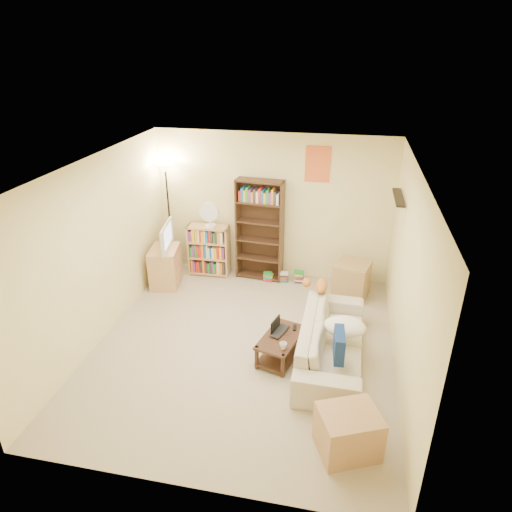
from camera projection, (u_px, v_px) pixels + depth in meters
name	position (u px, v px, depth m)	size (l,w,h in m)	color
room	(243.00, 238.00, 5.60)	(4.50, 4.54, 2.52)	#B9A98A
sofa	(332.00, 341.00, 5.90)	(0.82, 2.03, 0.59)	beige
navy_pillow	(339.00, 345.00, 5.38)	(0.39, 0.12, 0.35)	navy
cream_blanket	(345.00, 327.00, 5.82)	(0.54, 0.39, 0.23)	white
tabby_cat	(319.00, 285.00, 6.47)	(0.46, 0.17, 0.16)	#C57129
coffee_table	(281.00, 345.00, 5.96)	(0.62, 0.85, 0.34)	#412919
laptop	(283.00, 332.00, 5.97)	(0.32, 0.39, 0.03)	black
laptop_screen	(275.00, 325.00, 5.97)	(0.01, 0.26, 0.17)	white
mug	(283.00, 346.00, 5.65)	(0.10, 0.10, 0.09)	silver
tv_remote	(295.00, 328.00, 6.07)	(0.04, 0.14, 0.02)	black
tv_stand	(165.00, 266.00, 7.74)	(0.45, 0.63, 0.67)	tan
television	(162.00, 237.00, 7.50)	(0.22, 0.76, 0.43)	black
tall_bookshelf	(260.00, 228.00, 7.71)	(0.81, 0.33, 1.77)	#462F1B
short_bookshelf	(209.00, 250.00, 8.04)	(0.72, 0.30, 0.92)	tan
desk_fan	(209.00, 214.00, 7.69)	(0.33, 0.18, 0.44)	white
floor_lamp	(167.00, 186.00, 7.76)	(0.33, 0.33, 1.96)	black
side_table	(351.00, 280.00, 7.41)	(0.51, 0.51, 0.59)	tan
end_cabinet	(348.00, 432.00, 4.60)	(0.58, 0.49, 0.49)	tan
book_stacks	(285.00, 277.00, 7.92)	(0.71, 0.18, 0.21)	red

